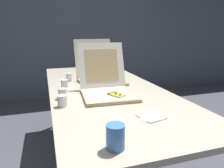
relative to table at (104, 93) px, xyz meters
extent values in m
cube|color=#4C5660|center=(0.00, 2.15, 0.62)|extent=(10.00, 0.10, 2.60)
cube|color=#BCB29E|center=(0.00, 0.00, 0.03)|extent=(0.87, 2.06, 0.03)
cylinder|color=#38383D|center=(-0.36, 0.96, -0.33)|extent=(0.04, 0.04, 0.70)
cylinder|color=#38383D|center=(0.36, 0.96, -0.33)|extent=(0.04, 0.04, 0.70)
cube|color=tan|center=(-0.04, -0.27, 0.06)|extent=(0.38, 0.38, 0.02)
cube|color=silver|center=(-0.05, -0.27, 0.07)|extent=(0.33, 0.33, 0.00)
cube|color=silver|center=(-0.02, -0.03, 0.24)|extent=(0.36, 0.16, 0.33)
cube|color=tan|center=(-0.02, -0.03, 0.23)|extent=(0.26, 0.11, 0.24)
cube|color=#E5B74C|center=(0.00, -0.33, 0.08)|extent=(0.11, 0.12, 0.01)
cube|color=tan|center=(-0.02, -0.29, 0.08)|extent=(0.08, 0.05, 0.02)
sphere|color=#2D6628|center=(-0.01, -0.33, 0.09)|extent=(0.02, 0.02, 0.02)
sphere|color=red|center=(0.01, -0.36, 0.09)|extent=(0.02, 0.02, 0.02)
cube|color=tan|center=(0.02, 0.12, 0.06)|extent=(0.39, 0.39, 0.02)
cube|color=silver|center=(0.01, 0.12, 0.07)|extent=(0.33, 0.33, 0.00)
cube|color=silver|center=(-0.01, 0.33, 0.25)|extent=(0.36, 0.10, 0.35)
cube|color=tan|center=(-0.01, 0.32, 0.25)|extent=(0.26, 0.07, 0.25)
cylinder|color=white|center=(0.05, 0.12, 0.10)|extent=(0.03, 0.03, 0.00)
cylinder|color=white|center=(0.06, 0.12, 0.09)|extent=(0.01, 0.00, 0.03)
cylinder|color=white|center=(0.05, 0.13, 0.09)|extent=(0.01, 0.00, 0.03)
cylinder|color=white|center=(0.05, 0.11, 0.09)|extent=(0.01, 0.00, 0.03)
cylinder|color=white|center=(-0.31, 0.06, 0.08)|extent=(0.06, 0.06, 0.07)
cylinder|color=white|center=(-0.35, -0.21, 0.08)|extent=(0.06, 0.06, 0.07)
cylinder|color=white|center=(-0.36, -0.36, 0.08)|extent=(0.06, 0.06, 0.07)
cylinder|color=white|center=(-0.24, 0.31, 0.08)|extent=(0.06, 0.06, 0.07)
cylinder|color=#477FCC|center=(-0.21, -0.91, 0.10)|extent=(0.07, 0.07, 0.10)
cube|color=white|center=(0.06, -0.67, 0.05)|extent=(0.12, 0.12, 0.00)
cube|color=white|center=(0.07, -0.68, 0.05)|extent=(0.14, 0.14, 0.00)
camera|label=1|loc=(-0.45, -1.60, 0.49)|focal=33.59mm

